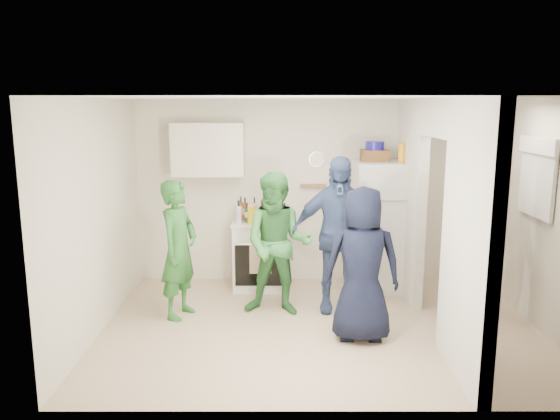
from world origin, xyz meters
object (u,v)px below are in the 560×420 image
object	(u,v)px
stove	(261,254)
wicker_basket	(374,156)
person_green_left	(179,249)
person_nook	(471,252)
person_green_center	(278,244)
person_denim	(337,234)
person_navy	(362,264)
yellow_cup_stack_top	(402,153)
blue_bowl	(375,146)
fridge	(380,226)

from	to	relation	value
stove	wicker_basket	distance (m)	1.99
person_green_left	person_nook	bearing A→B (deg)	-72.91
person_green_center	person_denim	size ratio (longest dim) A/B	0.90
person_navy	person_nook	distance (m)	1.38
wicker_basket	yellow_cup_stack_top	xyz separation A→B (m)	(0.32, -0.15, 0.05)
stove	blue_bowl	size ratio (longest dim) A/B	3.79
wicker_basket	yellow_cup_stack_top	world-z (taller)	yellow_cup_stack_top
person_denim	person_green_center	bearing A→B (deg)	-166.64
person_green_left	person_navy	distance (m)	2.11
yellow_cup_stack_top	person_denim	distance (m)	1.44
yellow_cup_stack_top	person_navy	bearing A→B (deg)	-114.48
person_green_left	person_navy	bearing A→B (deg)	-87.87
wicker_basket	blue_bowl	distance (m)	0.13
person_navy	person_nook	world-z (taller)	person_nook
yellow_cup_stack_top	person_denim	world-z (taller)	yellow_cup_stack_top
person_nook	stove	bearing A→B (deg)	-112.15
person_nook	person_denim	bearing A→B (deg)	-99.42
wicker_basket	person_nook	size ratio (longest dim) A/B	0.21
stove	fridge	bearing A→B (deg)	-1.09
person_nook	wicker_basket	bearing A→B (deg)	-138.81
person_green_center	person_denim	distance (m)	0.71
yellow_cup_stack_top	person_green_left	bearing A→B (deg)	-161.67
wicker_basket	stove	bearing A→B (deg)	-179.23
stove	person_navy	distance (m)	2.03
person_denim	person_navy	xyz separation A→B (m)	(0.18, -0.84, -0.12)
stove	person_denim	world-z (taller)	person_denim
fridge	yellow_cup_stack_top	world-z (taller)	yellow_cup_stack_top
blue_bowl	yellow_cup_stack_top	xyz separation A→B (m)	(0.32, -0.15, -0.08)
yellow_cup_stack_top	stove	bearing A→B (deg)	175.87
person_green_left	person_denim	distance (m)	1.85
wicker_basket	person_denim	world-z (taller)	person_denim
person_green_center	person_navy	size ratio (longest dim) A/B	1.03
wicker_basket	person_green_center	world-z (taller)	wicker_basket
wicker_basket	person_green_center	distance (m)	1.84
yellow_cup_stack_top	person_green_left	world-z (taller)	yellow_cup_stack_top
person_denim	person_nook	xyz separation A→B (m)	(1.46, -0.36, -0.11)
person_denim	person_nook	size ratio (longest dim) A/B	1.13
fridge	person_denim	xyz separation A→B (m)	(-0.66, -0.80, 0.08)
wicker_basket	person_nook	distance (m)	1.79
yellow_cup_stack_top	blue_bowl	bearing A→B (deg)	154.89
wicker_basket	person_navy	size ratio (longest dim) A/B	0.21
stove	yellow_cup_stack_top	bearing A→B (deg)	-4.13
stove	fridge	world-z (taller)	fridge
blue_bowl	person_green_left	bearing A→B (deg)	-156.33
person_denim	person_green_left	bearing A→B (deg)	-169.09
person_green_center	person_denim	world-z (taller)	person_denim
stove	person_green_left	bearing A→B (deg)	-131.55
person_green_left	person_denim	xyz separation A→B (m)	(1.84, 0.20, 0.13)
fridge	person_nook	world-z (taller)	fridge
stove	person_denim	xyz separation A→B (m)	(0.92, -0.83, 0.48)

